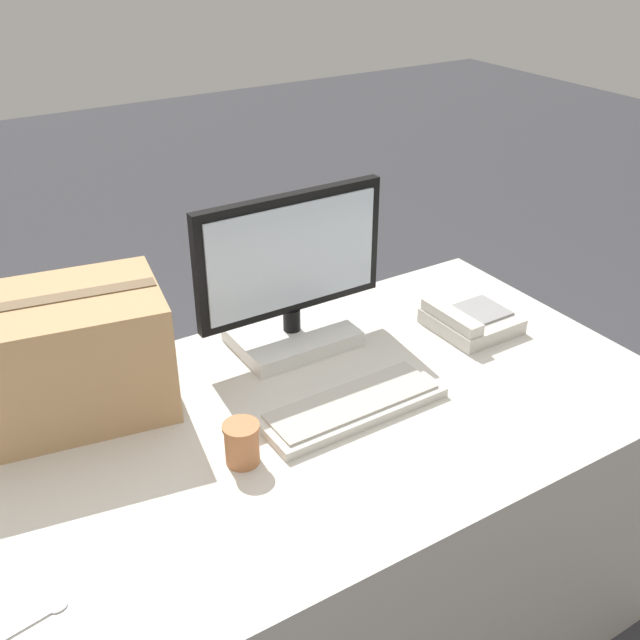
{
  "coord_description": "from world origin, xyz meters",
  "views": [
    {
      "loc": [
        -0.62,
        -1.16,
        1.73
      ],
      "look_at": [
        0.17,
        0.12,
        0.88
      ],
      "focal_mm": 42.0,
      "sensor_mm": 36.0,
      "label": 1
    }
  ],
  "objects_px": {
    "keyboard": "(352,405)",
    "desk_phone": "(469,320)",
    "monitor": "(291,285)",
    "cardboard_box": "(62,356)",
    "paper_cup_right": "(242,443)",
    "spoon": "(37,620)"
  },
  "relations": [
    {
      "from": "spoon",
      "to": "cardboard_box",
      "type": "xyz_separation_m",
      "value": [
        0.21,
        0.54,
        0.14
      ]
    },
    {
      "from": "monitor",
      "to": "cardboard_box",
      "type": "distance_m",
      "value": 0.56
    },
    {
      "from": "paper_cup_right",
      "to": "desk_phone",
      "type": "bearing_deg",
      "value": 12.43
    },
    {
      "from": "keyboard",
      "to": "spoon",
      "type": "height_order",
      "value": "keyboard"
    },
    {
      "from": "cardboard_box",
      "to": "paper_cup_right",
      "type": "bearing_deg",
      "value": -56.18
    },
    {
      "from": "paper_cup_right",
      "to": "monitor",
      "type": "bearing_deg",
      "value": 47.62
    },
    {
      "from": "keyboard",
      "to": "desk_phone",
      "type": "bearing_deg",
      "value": 15.59
    },
    {
      "from": "keyboard",
      "to": "spoon",
      "type": "xyz_separation_m",
      "value": [
        -0.74,
        -0.2,
        -0.01
      ]
    },
    {
      "from": "desk_phone",
      "to": "cardboard_box",
      "type": "bearing_deg",
      "value": 168.09
    },
    {
      "from": "monitor",
      "to": "paper_cup_right",
      "type": "distance_m",
      "value": 0.49
    },
    {
      "from": "monitor",
      "to": "paper_cup_right",
      "type": "xyz_separation_m",
      "value": [
        -0.32,
        -0.35,
        -0.12
      ]
    },
    {
      "from": "desk_phone",
      "to": "paper_cup_right",
      "type": "relative_size",
      "value": 2.26
    },
    {
      "from": "spoon",
      "to": "cardboard_box",
      "type": "bearing_deg",
      "value": 58.64
    },
    {
      "from": "keyboard",
      "to": "monitor",
      "type": "bearing_deg",
      "value": 83.67
    },
    {
      "from": "monitor",
      "to": "spoon",
      "type": "bearing_deg",
      "value": -145.9
    },
    {
      "from": "keyboard",
      "to": "cardboard_box",
      "type": "bearing_deg",
      "value": 146.86
    },
    {
      "from": "keyboard",
      "to": "desk_phone",
      "type": "relative_size",
      "value": 2.08
    },
    {
      "from": "monitor",
      "to": "keyboard",
      "type": "height_order",
      "value": "monitor"
    },
    {
      "from": "monitor",
      "to": "cardboard_box",
      "type": "relative_size",
      "value": 1.04
    },
    {
      "from": "spoon",
      "to": "cardboard_box",
      "type": "height_order",
      "value": "cardboard_box"
    },
    {
      "from": "desk_phone",
      "to": "paper_cup_right",
      "type": "xyz_separation_m",
      "value": [
        -0.75,
        -0.17,
        0.02
      ]
    },
    {
      "from": "keyboard",
      "to": "desk_phone",
      "type": "distance_m",
      "value": 0.49
    }
  ]
}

